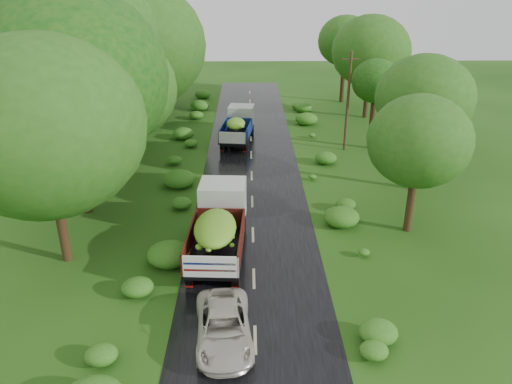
{
  "coord_description": "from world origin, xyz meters",
  "views": [
    {
      "loc": [
        -0.21,
        -14.67,
        12.75
      ],
      "look_at": [
        0.19,
        9.65,
        1.7
      ],
      "focal_mm": 35.0,
      "sensor_mm": 36.0,
      "label": 1
    }
  ],
  "objects_px": {
    "utility_pole": "(348,101)",
    "truck_far": "(238,124)",
    "truck_near": "(219,223)",
    "car": "(224,327)"
  },
  "relations": [
    {
      "from": "truck_near",
      "to": "utility_pole",
      "type": "distance_m",
      "value": 17.31
    },
    {
      "from": "utility_pole",
      "to": "truck_far",
      "type": "bearing_deg",
      "value": 166.58
    },
    {
      "from": "truck_near",
      "to": "car",
      "type": "distance_m",
      "value": 6.42
    },
    {
      "from": "truck_far",
      "to": "car",
      "type": "relative_size",
      "value": 1.37
    },
    {
      "from": "truck_near",
      "to": "truck_far",
      "type": "bearing_deg",
      "value": 90.9
    },
    {
      "from": "car",
      "to": "utility_pole",
      "type": "height_order",
      "value": "utility_pole"
    },
    {
      "from": "truck_near",
      "to": "car",
      "type": "relative_size",
      "value": 1.56
    },
    {
      "from": "truck_far",
      "to": "car",
      "type": "xyz_separation_m",
      "value": [
        -0.17,
        -23.27,
        -0.74
      ]
    },
    {
      "from": "truck_near",
      "to": "truck_far",
      "type": "height_order",
      "value": "truck_near"
    },
    {
      "from": "car",
      "to": "truck_far",
      "type": "bearing_deg",
      "value": 84.83
    }
  ]
}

